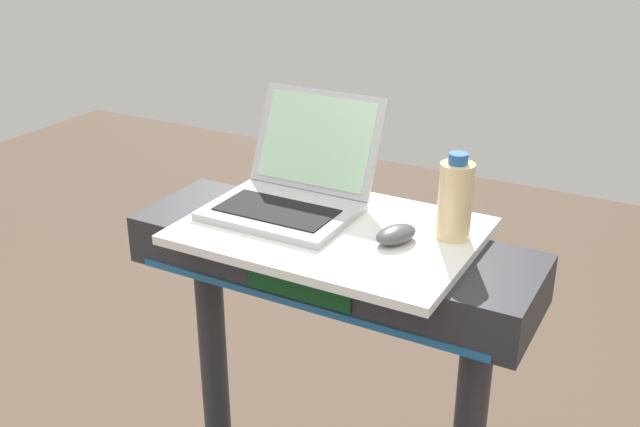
# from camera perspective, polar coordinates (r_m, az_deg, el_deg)

# --- Properties ---
(desk_board) EXTENTS (0.61, 0.44, 0.02)m
(desk_board) POSITION_cam_1_polar(r_m,az_deg,el_deg) (1.62, 0.85, -1.32)
(desk_board) COLOR white
(desk_board) RESTS_ON treadmill_base
(laptop) EXTENTS (0.31, 0.34, 0.23)m
(laptop) POSITION_cam_1_polar(r_m,az_deg,el_deg) (1.70, -2.04, 2.00)
(laptop) COLOR #B7B7BC
(laptop) RESTS_ON desk_board
(computer_mouse) EXTENTS (0.09, 0.11, 0.03)m
(computer_mouse) POSITION_cam_1_polar(r_m,az_deg,el_deg) (1.55, 5.73, -1.56)
(computer_mouse) COLOR #4C4C51
(computer_mouse) RESTS_ON desk_board
(water_bottle) EXTENTS (0.07, 0.07, 0.18)m
(water_bottle) POSITION_cam_1_polar(r_m,az_deg,el_deg) (1.56, 10.13, 1.05)
(water_bottle) COLOR beige
(water_bottle) RESTS_ON desk_board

